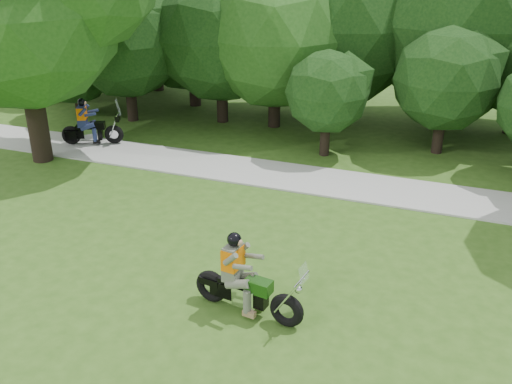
# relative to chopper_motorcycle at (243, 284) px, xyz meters

# --- Properties ---
(ground) EXTENTS (100.00, 100.00, 0.00)m
(ground) POSITION_rel_chopper_motorcycle_xyz_m (0.74, -0.80, -0.66)
(ground) COLOR #305518
(ground) RESTS_ON ground
(walkway) EXTENTS (60.00, 2.20, 0.06)m
(walkway) POSITION_rel_chopper_motorcycle_xyz_m (0.74, 7.20, -0.63)
(walkway) COLOR #A8A8A3
(walkway) RESTS_ON ground
(tree_line) EXTENTS (40.79, 12.05, 7.82)m
(tree_line) POSITION_rel_chopper_motorcycle_xyz_m (-0.03, 13.73, 2.96)
(tree_line) COLOR black
(tree_line) RESTS_ON ground
(chopper_motorcycle) EXTENTS (2.50, 0.80, 1.79)m
(chopper_motorcycle) POSITION_rel_chopper_motorcycle_xyz_m (0.00, 0.00, 0.00)
(chopper_motorcycle) COLOR black
(chopper_motorcycle) RESTS_ON ground
(touring_motorcycle) EXTENTS (2.15, 1.34, 1.73)m
(touring_motorcycle) POSITION_rel_chopper_motorcycle_xyz_m (-9.15, 7.55, 0.03)
(touring_motorcycle) COLOR black
(touring_motorcycle) RESTS_ON walkway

